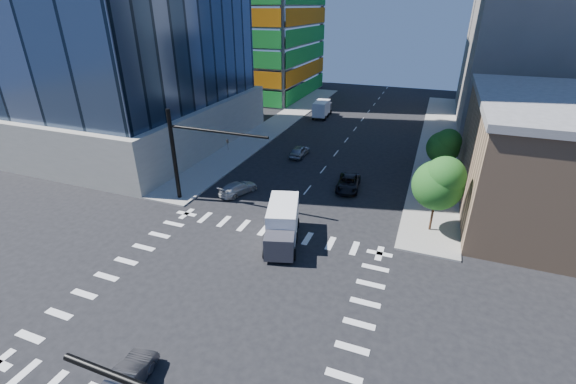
% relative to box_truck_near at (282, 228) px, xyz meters
% --- Properties ---
extents(ground, '(160.00, 160.00, 0.00)m').
position_rel_box_truck_near_xyz_m(ground, '(-1.23, -7.66, -1.38)').
color(ground, black).
rests_on(ground, ground).
extents(road_markings, '(20.00, 20.00, 0.01)m').
position_rel_box_truck_near_xyz_m(road_markings, '(-1.23, -7.66, -1.38)').
color(road_markings, silver).
rests_on(road_markings, ground).
extents(sidewalk_ne, '(5.00, 60.00, 0.15)m').
position_rel_box_truck_near_xyz_m(sidewalk_ne, '(11.27, 32.34, -1.31)').
color(sidewalk_ne, gray).
rests_on(sidewalk_ne, ground).
extents(sidewalk_nw, '(5.00, 60.00, 0.15)m').
position_rel_box_truck_near_xyz_m(sidewalk_nw, '(-13.73, 32.34, -1.31)').
color(sidewalk_nw, gray).
rests_on(sidewalk_nw, ground).
extents(bg_building_ne, '(24.00, 30.00, 28.00)m').
position_rel_box_truck_near_xyz_m(bg_building_ne, '(25.77, 47.34, 12.62)').
color(bg_building_ne, slate).
rests_on(bg_building_ne, ground).
extents(signal_mast_nw, '(10.20, 0.40, 9.00)m').
position_rel_box_truck_near_xyz_m(signal_mast_nw, '(-11.23, 3.84, 4.11)').
color(signal_mast_nw, black).
rests_on(signal_mast_nw, sidewalk_nw).
extents(tree_south, '(4.16, 4.16, 6.82)m').
position_rel_box_truck_near_xyz_m(tree_south, '(11.40, 6.25, 3.31)').
color(tree_south, '#382316').
rests_on(tree_south, sidewalk_ne).
extents(tree_north, '(3.54, 3.52, 5.78)m').
position_rel_box_truck_near_xyz_m(tree_north, '(11.70, 18.25, 2.61)').
color(tree_north, '#382316').
rests_on(tree_north, sidewalk_ne).
extents(car_nb_far, '(2.76, 5.09, 1.36)m').
position_rel_box_truck_near_xyz_m(car_nb_far, '(2.73, 12.15, -0.70)').
color(car_nb_far, black).
rests_on(car_nb_far, ground).
extents(car_sb_near, '(3.26, 4.76, 1.28)m').
position_rel_box_truck_near_xyz_m(car_sb_near, '(-7.68, 6.95, -0.74)').
color(car_sb_near, silver).
rests_on(car_sb_near, ground).
extents(car_sb_mid, '(1.75, 4.21, 1.43)m').
position_rel_box_truck_near_xyz_m(car_sb_mid, '(-5.39, 19.64, -0.67)').
color(car_sb_mid, '#9A9CA1').
rests_on(car_sb_mid, ground).
extents(car_sb_cross, '(2.10, 4.25, 1.34)m').
position_rel_box_truck_near_xyz_m(car_sb_cross, '(-2.32, -15.34, -0.71)').
color(car_sb_cross, '#4C4B50').
rests_on(car_sb_cross, ground).
extents(box_truck_near, '(4.13, 6.42, 3.12)m').
position_rel_box_truck_near_xyz_m(box_truck_near, '(0.00, 0.00, 0.00)').
color(box_truck_near, black).
rests_on(box_truck_near, ground).
extents(box_truck_far, '(2.65, 5.62, 2.88)m').
position_rel_box_truck_near_xyz_m(box_truck_far, '(-8.22, 39.64, -0.11)').
color(box_truck_far, black).
rests_on(box_truck_far, ground).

